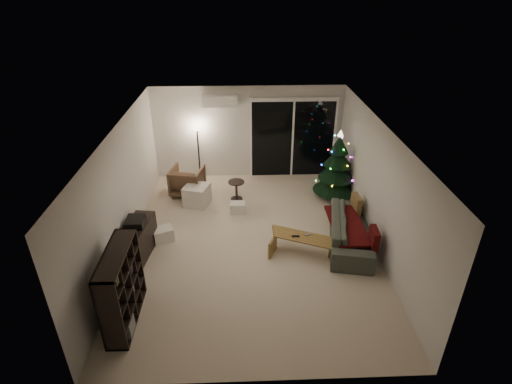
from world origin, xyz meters
TOP-DOWN VIEW (x-y plane):
  - room at (0.46, 1.49)m, footprint 6.50×7.51m
  - bookshelf at (-2.25, -2.01)m, footprint 0.56×1.36m
  - media_cabinet at (-2.25, -0.29)m, footprint 0.55×1.14m
  - stereo at (-2.25, -0.29)m, footprint 0.35×0.41m
  - armchair at (-1.57, 2.23)m, footprint 0.91×0.93m
  - ottoman at (-1.28, 1.68)m, footprint 0.69×0.69m
  - cardboard_box_a at (-1.86, 0.17)m, footprint 0.50×0.45m
  - cardboard_box_b at (-0.30, 1.25)m, footprint 0.36×0.27m
  - side_table at (-0.32, 1.88)m, footprint 0.51×0.51m
  - floor_lamp at (-1.32, 2.98)m, footprint 0.25×0.25m
  - sofa at (2.05, -0.07)m, footprint 1.21×2.22m
  - sofa_throw at (1.95, -0.07)m, footprint 0.65×1.51m
  - cushion_a at (2.30, 0.58)m, footprint 0.16×0.41m
  - cushion_b at (2.30, -0.72)m, footprint 0.15×0.41m
  - coffee_table at (1.01, -0.38)m, footprint 1.33×0.90m
  - remote_a at (0.86, -0.38)m, footprint 0.16×0.05m
  - remote_b at (1.11, -0.33)m, footprint 0.15×0.09m
  - christmas_tree at (2.14, 1.90)m, footprint 1.17×1.17m

SIDE VIEW (x-z plane):
  - cardboard_box_b at x=-0.30m, z-range 0.00..0.25m
  - cardboard_box_a at x=-1.86m, z-range 0.00..0.29m
  - coffee_table at x=1.01m, z-range 0.00..0.40m
  - ottoman at x=-1.28m, z-range 0.00..0.49m
  - side_table at x=-0.32m, z-range 0.00..0.50m
  - sofa at x=2.05m, z-range 0.00..0.61m
  - media_cabinet at x=-2.25m, z-range 0.00..0.69m
  - armchair at x=-1.57m, z-range 0.00..0.73m
  - remote_a at x=0.86m, z-range 0.40..0.42m
  - remote_b at x=1.11m, z-range 0.40..0.42m
  - sofa_throw at x=1.95m, z-range 0.42..0.47m
  - cushion_a at x=2.30m, z-range 0.35..0.75m
  - cushion_b at x=2.30m, z-range 0.35..0.75m
  - bookshelf at x=-2.25m, z-range 0.00..1.32m
  - stereo at x=-2.25m, z-range 0.69..0.83m
  - floor_lamp at x=-1.32m, z-range 0.00..1.54m
  - christmas_tree at x=2.14m, z-range 0.00..1.78m
  - room at x=0.46m, z-range -0.28..2.32m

